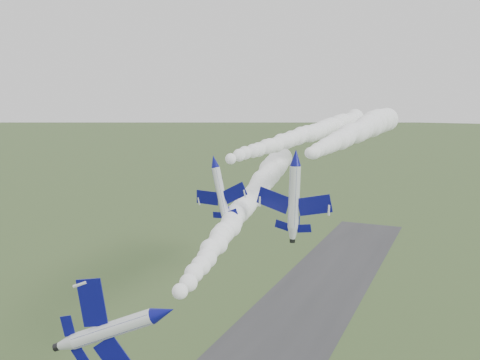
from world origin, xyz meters
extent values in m
cylinder|color=silver|center=(8.33, -11.56, 30.60)|extent=(4.25, 9.42, 2.13)
cone|color=#0B0D6B|center=(9.71, -17.18, 30.60)|extent=(2.64, 2.84, 2.13)
cone|color=silver|center=(7.00, -6.15, 30.60)|extent=(2.53, 2.42, 2.13)
cylinder|color=black|center=(6.74, -5.09, 30.60)|extent=(1.20, 0.89, 1.08)
ellipsoid|color=black|center=(9.45, -13.72, 30.82)|extent=(2.13, 3.39, 1.42)
cube|color=#0B0D6B|center=(6.80, -11.04, 33.58)|extent=(2.56, 3.02, 4.73)
cube|color=#0B0D6B|center=(9.15, -10.46, 27.49)|extent=(2.56, 3.02, 4.73)
cube|color=#0B0D6B|center=(6.61, -7.26, 32.22)|extent=(1.17, 1.38, 2.07)
cube|color=#0B0D6B|center=(7.86, -6.95, 28.97)|extent=(1.17, 1.38, 2.07)
cube|color=#0B0D6B|center=(8.58, -7.04, 31.12)|extent=(2.63, 2.24, 1.01)
cylinder|color=silver|center=(-0.87, 18.71, 41.77)|extent=(2.56, 7.46, 1.58)
cone|color=#0B0D6B|center=(-1.49, 14.14, 41.77)|extent=(1.82, 2.11, 1.58)
cone|color=silver|center=(-0.26, 23.11, 41.77)|extent=(1.77, 1.77, 1.58)
cylinder|color=black|center=(-0.14, 23.98, 41.77)|extent=(0.86, 0.63, 0.80)
ellipsoid|color=black|center=(-1.24, 16.86, 42.25)|extent=(1.38, 2.63, 1.05)
cube|color=#0B0D6B|center=(-3.26, 19.74, 41.03)|extent=(4.17, 2.61, 1.05)
cube|color=#0B0D6B|center=(1.78, 19.05, 42.25)|extent=(4.17, 2.61, 1.05)
cube|color=#0B0D6B|center=(-1.71, 22.52, 41.45)|extent=(1.83, 1.18, 0.49)
cube|color=#0B0D6B|center=(0.97, 22.15, 42.10)|extent=(1.83, 1.18, 0.49)
cube|color=#0B0D6B|center=(-0.66, 22.16, 42.87)|extent=(0.73, 1.46, 1.89)
cylinder|color=silver|center=(11.94, 19.58, 42.87)|extent=(2.26, 9.27, 1.68)
cone|color=#0B0D6B|center=(11.57, 13.80, 42.87)|extent=(1.83, 2.51, 1.68)
cone|color=silver|center=(12.29, 25.14, 42.87)|extent=(1.80, 2.07, 1.68)
cylinder|color=black|center=(12.36, 26.23, 42.87)|extent=(0.89, 0.71, 0.85)
ellipsoid|color=black|center=(11.80, 17.22, 43.48)|extent=(1.32, 3.21, 1.12)
cube|color=#0B0D6B|center=(8.72, 20.66, 42.79)|extent=(5.18, 2.94, 0.28)
cube|color=#0B0D6B|center=(15.26, 20.24, 42.62)|extent=(5.18, 2.94, 0.28)
cube|color=#0B0D6B|center=(10.48, 24.27, 42.91)|extent=(2.26, 1.34, 0.16)
cube|color=#0B0D6B|center=(13.97, 24.05, 42.82)|extent=(2.26, 1.34, 0.16)
cube|color=#0B0D6B|center=(12.24, 23.89, 44.29)|extent=(0.30, 1.76, 2.41)
camera|label=1|loc=(35.37, -54.51, 51.99)|focal=40.00mm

